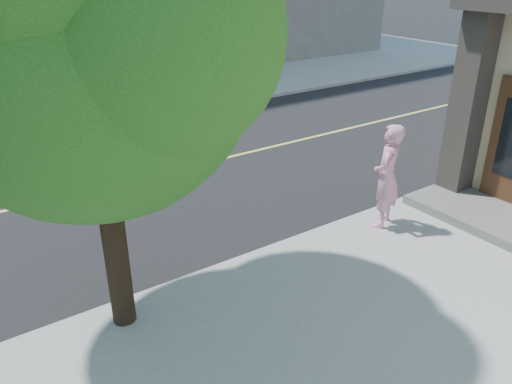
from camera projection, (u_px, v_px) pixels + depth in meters
sidewalk_ne at (171, 48)px, 29.77m from camera, size 29.00×25.00×0.12m
man_on_phone at (387, 176)px, 9.63m from camera, size 0.89×0.79×2.04m
street_tree at (92, 6)px, 5.66m from camera, size 5.03×4.57×6.68m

